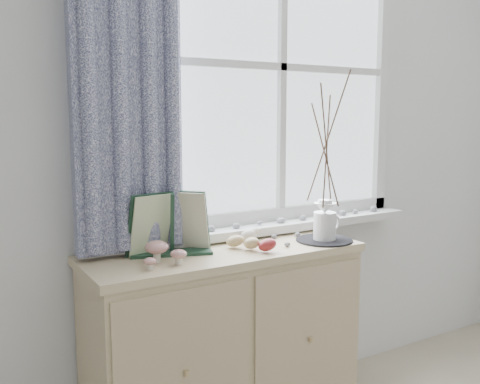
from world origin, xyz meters
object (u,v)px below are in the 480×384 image
(sideboard, at_px, (225,344))
(toadstool_cluster, at_px, (161,251))
(botanical_book, at_px, (174,223))
(twig_pitcher, at_px, (326,144))

(sideboard, relative_size, toadstool_cluster, 6.82)
(sideboard, xyz_separation_m, toadstool_cluster, (-0.32, -0.07, 0.47))
(botanical_book, xyz_separation_m, toadstool_cluster, (-0.09, -0.08, -0.08))
(sideboard, height_order, botanical_book, botanical_book)
(sideboard, xyz_separation_m, twig_pitcher, (0.47, -0.09, 0.87))
(toadstool_cluster, bearing_deg, twig_pitcher, -1.96)
(botanical_book, distance_m, toadstool_cluster, 0.15)
(botanical_book, height_order, toadstool_cluster, botanical_book)
(botanical_book, distance_m, twig_pitcher, 0.77)
(twig_pitcher, bearing_deg, botanical_book, 159.66)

